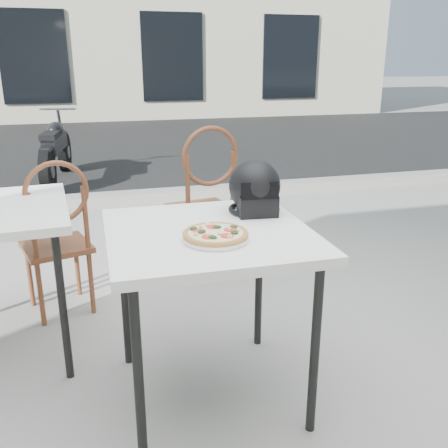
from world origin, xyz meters
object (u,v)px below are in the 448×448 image
object	(u,v)px
plate	(216,238)
cafe_chair_side	(57,231)
pizza	(216,234)
motorcycle	(56,151)
helmet	(255,189)
cafe_table_main	(209,246)
cafe_chair_main	(205,194)

from	to	relation	value
plate	cafe_chair_side	bearing A→B (deg)	121.06
pizza	motorcycle	size ratio (longest dim) A/B	0.15
plate	motorcycle	bearing A→B (deg)	99.80
plate	pizza	xyz separation A→B (m)	(0.00, 0.00, 0.02)
pizza	helmet	distance (m)	0.45
cafe_table_main	cafe_chair_side	size ratio (longest dim) A/B	0.89
cafe_table_main	motorcycle	world-z (taller)	motorcycle
plate	cafe_chair_side	xyz separation A→B (m)	(-0.69, 1.15, -0.29)
pizza	plate	bearing A→B (deg)	-107.61
cafe_chair_side	helmet	bearing A→B (deg)	123.99
plate	helmet	xyz separation A→B (m)	(0.28, 0.33, 0.11)
helmet	cafe_chair_side	distance (m)	1.33
helmet	plate	bearing A→B (deg)	-124.39
helmet	cafe_chair_main	size ratio (longest dim) A/B	0.25
helmet	cafe_chair_main	bearing A→B (deg)	94.18
pizza	cafe_chair_main	world-z (taller)	cafe_chair_main
plate	motorcycle	world-z (taller)	motorcycle
helmet	motorcycle	world-z (taller)	helmet
helmet	motorcycle	xyz separation A→B (m)	(-1.15, 4.68, -0.55)
cafe_table_main	pizza	bearing A→B (deg)	-91.51
plate	cafe_chair_side	distance (m)	1.38
plate	pizza	size ratio (longest dim) A/B	1.11
cafe_chair_side	motorcycle	world-z (taller)	cafe_chair_side
cafe_table_main	cafe_chair_main	distance (m)	1.44
cafe_chair_side	cafe_chair_main	bearing A→B (deg)	-175.91
cafe_table_main	motorcycle	bearing A→B (deg)	100.10
pizza	cafe_chair_side	world-z (taller)	cafe_chair_side
cafe_table_main	cafe_chair_main	world-z (taller)	cafe_chair_main
pizza	cafe_chair_main	bearing A→B (deg)	78.15
helmet	motorcycle	bearing A→B (deg)	109.73
cafe_table_main	plate	distance (m)	0.16
motorcycle	pizza	bearing A→B (deg)	-72.91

